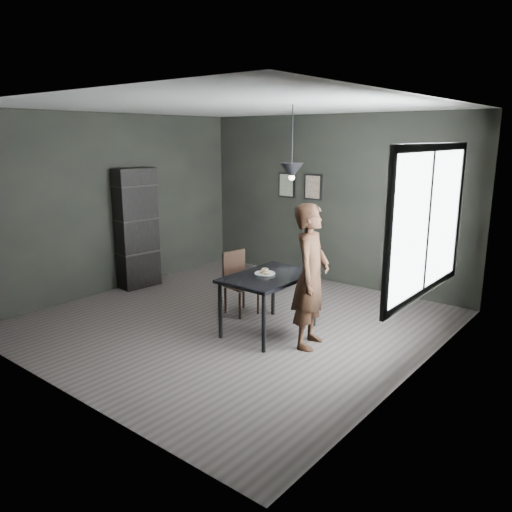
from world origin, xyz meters
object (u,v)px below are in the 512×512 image
Objects in this scene: wood_chair at (238,278)px; shelf_unit at (136,228)px; white_plate at (265,274)px; pendant_lamp at (292,171)px; cafe_table at (269,281)px; woman at (311,276)px.

shelf_unit is at bearing -166.89° from wood_chair.
pendant_lamp reaches higher than white_plate.
shelf_unit reaches higher than cafe_table.
cafe_table is 1.41m from pendant_lamp.
wood_chair is 2.19m from shelf_unit.
pendant_lamp reaches higher than cafe_table.
pendant_lamp is at bearing 3.84° from shelf_unit.
pendant_lamp is (0.25, 0.10, 1.38)m from cafe_table.
pendant_lamp is (-0.39, 0.13, 1.20)m from woman.
shelf_unit is 3.35m from pendant_lamp.
white_plate is 0.12× the size of shelf_unit.
cafe_table is 0.10m from white_plate.
pendant_lamp is at bearing 56.33° from woman.
woman is 1.50m from wood_chair.
woman is at bearing -18.82° from pendant_lamp.
pendant_lamp is (1.03, -0.21, 1.55)m from wood_chair.
cafe_table is 0.66m from woman.
shelf_unit is at bearing 175.17° from white_plate.
woman is 1.94× the size of wood_chair.
woman is 1.26m from pendant_lamp.
cafe_table is at bearing 1.68° from shelf_unit.
shelf_unit reaches higher than woman.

